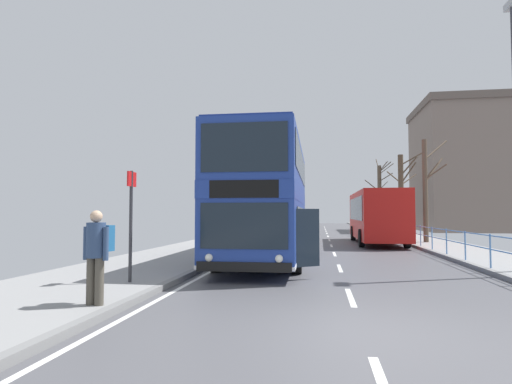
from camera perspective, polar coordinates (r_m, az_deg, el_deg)
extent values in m
cube|color=#4E4E53|center=(6.96, 14.24, -17.94)|extent=(8.40, 140.00, 0.06)
cube|color=silver|center=(9.48, 12.64, -13.67)|extent=(0.12, 2.00, 0.00)
cube|color=silver|center=(14.22, 11.24, -10.04)|extent=(0.12, 2.00, 0.00)
cube|color=silver|center=(18.98, 10.55, -8.23)|extent=(0.12, 2.00, 0.00)
cube|color=silver|center=(23.76, 10.14, -7.15)|extent=(0.12, 2.00, 0.00)
cube|color=silver|center=(28.55, 9.88, -6.43)|extent=(0.12, 2.00, 0.00)
cube|color=silver|center=(33.34, 9.68, -5.91)|extent=(0.12, 2.00, 0.00)
cube|color=silver|center=(38.14, 9.54, -5.53)|extent=(0.12, 2.00, 0.00)
cube|color=silver|center=(42.93, 9.43, -5.23)|extent=(0.12, 2.00, 0.00)
cube|color=silver|center=(47.73, 9.34, -4.99)|extent=(0.12, 2.00, 0.00)
cube|color=silver|center=(52.52, 9.27, -4.80)|extent=(0.12, 2.00, 0.00)
cube|color=silver|center=(57.32, 9.21, -4.63)|extent=(0.12, 2.00, 0.00)
cube|color=silver|center=(7.67, -18.00, -16.20)|extent=(0.12, 133.00, 0.00)
cube|color=slate|center=(7.81, -20.38, -15.41)|extent=(0.20, 140.00, 0.14)
cube|color=navy|center=(15.74, 1.51, -4.82)|extent=(2.63, 10.35, 1.81)
cube|color=navy|center=(15.74, 1.51, -0.66)|extent=(2.64, 10.40, 0.47)
cube|color=navy|center=(15.82, 1.50, 3.20)|extent=(2.63, 10.35, 1.66)
cube|color=navy|center=(15.93, 1.50, 6.30)|extent=(2.55, 10.03, 0.08)
cube|color=#19232D|center=(10.61, -1.67, -4.58)|extent=(2.23, 0.05, 1.16)
cube|color=black|center=(10.62, -1.67, 0.42)|extent=(1.78, 0.05, 0.45)
cube|color=#19232D|center=(10.73, -1.66, 6.10)|extent=(2.23, 0.05, 1.26)
cube|color=black|center=(10.68, -1.69, -10.08)|extent=(2.41, 0.10, 0.24)
cube|color=silver|center=(15.79, 1.52, -7.89)|extent=(2.65, 10.40, 0.10)
cube|color=#19232D|center=(15.90, 6.22, -3.87)|extent=(0.09, 8.05, 0.94)
cube|color=#19232D|center=(15.73, 6.15, 3.55)|extent=(0.10, 9.29, 0.99)
cube|color=#19232D|center=(16.18, -2.90, -3.87)|extent=(0.09, 8.05, 0.94)
cube|color=#19232D|center=(16.02, -3.06, 3.42)|extent=(0.10, 9.29, 0.99)
sphere|color=white|center=(10.53, 3.13, -8.98)|extent=(0.20, 0.20, 0.20)
sphere|color=white|center=(10.83, -6.38, -8.79)|extent=(0.20, 0.20, 0.20)
cube|color=#19232D|center=(11.54, 6.87, -6.14)|extent=(0.67, 0.50, 1.56)
cube|color=black|center=(11.85, 5.25, -6.06)|extent=(0.11, 0.90, 1.56)
cylinder|color=black|center=(12.74, 5.50, -8.58)|extent=(0.31, 1.04, 1.04)
cylinder|color=black|center=(13.08, -5.35, -8.44)|extent=(0.31, 1.04, 1.04)
cylinder|color=black|center=(18.94, 6.34, -6.71)|extent=(0.31, 1.04, 1.04)
cylinder|color=black|center=(19.17, -1.01, -6.68)|extent=(0.31, 1.04, 1.04)
cube|color=red|center=(26.01, 15.94, -3.03)|extent=(2.42, 9.49, 2.70)
cube|color=#19232D|center=(25.88, 13.26, -2.23)|extent=(0.04, 8.06, 1.30)
cube|color=#19232D|center=(26.19, 18.56, -2.16)|extent=(0.04, 8.06, 1.30)
cube|color=#19232D|center=(30.73, 14.81, -2.50)|extent=(2.06, 0.03, 1.62)
cylinder|color=black|center=(28.65, 12.98, -5.43)|extent=(0.28, 0.96, 0.96)
cylinder|color=black|center=(28.91, 17.55, -5.35)|extent=(0.28, 0.96, 0.96)
cylinder|color=black|center=(22.99, 14.05, -6.06)|extent=(0.28, 0.96, 0.96)
cylinder|color=black|center=(23.32, 19.72, -5.93)|extent=(0.28, 0.96, 0.96)
cylinder|color=#598CC6|center=(14.65, 29.08, -6.97)|extent=(0.05, 0.05, 1.03)
cylinder|color=#598CC6|center=(16.74, 26.41, -6.48)|extent=(0.05, 0.05, 1.03)
cylinder|color=#598CC6|center=(18.86, 24.33, -6.08)|extent=(0.05, 0.05, 1.03)
cylinder|color=#598CC6|center=(21.00, 22.68, -5.76)|extent=(0.05, 0.05, 1.03)
cylinder|color=#598CC6|center=(23.16, 21.33, -5.50)|extent=(0.05, 0.05, 1.03)
cylinder|color=#598CC6|center=(25.32, 20.22, -5.28)|extent=(0.05, 0.05, 1.03)
cylinder|color=#598CC6|center=(27.50, 19.28, -5.09)|extent=(0.05, 0.05, 1.03)
cylinder|color=#598CC6|center=(29.68, 18.48, -4.93)|extent=(0.05, 0.05, 1.03)
cylinder|color=#598CC6|center=(17.78, 25.27, -4.78)|extent=(0.04, 24.40, 0.04)
cylinder|color=#598CC6|center=(17.80, 25.30, -6.10)|extent=(0.04, 24.40, 0.04)
cylinder|color=#4C473D|center=(8.23, -20.39, -11.13)|extent=(0.19, 0.19, 0.89)
cylinder|color=#4C473D|center=(8.35, -21.39, -10.99)|extent=(0.19, 0.19, 0.89)
cylinder|color=navy|center=(8.21, -20.80, -6.08)|extent=(0.40, 0.40, 0.63)
cylinder|color=navy|center=(8.08, -19.62, -6.59)|extent=(0.12, 0.12, 0.60)
cylinder|color=navy|center=(8.36, -21.96, -6.41)|extent=(0.12, 0.12, 0.60)
sphere|color=tan|center=(8.20, -20.75, -3.10)|extent=(0.26, 0.26, 0.22)
cube|color=#1E598C|center=(8.41, -19.64, -5.88)|extent=(0.31, 0.23, 0.48)
cylinder|color=#2D2D33|center=(10.66, -16.56, -4.43)|extent=(0.08, 0.08, 2.68)
cube|color=red|center=(10.70, -16.43, 1.68)|extent=(0.04, 0.44, 0.36)
cylinder|color=#4C3D2D|center=(35.39, 19.00, -0.29)|extent=(0.41, 0.41, 6.31)
cylinder|color=#4C3D2D|center=(35.42, 19.87, 2.41)|extent=(1.21, 0.51, 1.71)
cylinder|color=#4C3D2D|center=(35.51, 20.21, 4.19)|extent=(1.60, 0.63, 0.95)
cylinder|color=#4C3D2D|center=(36.26, 18.11, 1.93)|extent=(0.88, 1.81, 1.16)
cylinder|color=#4C3D2D|center=(36.12, 19.91, 1.58)|extent=(1.49, 1.17, 1.01)
cylinder|color=#4C3D2D|center=(35.31, 19.93, 3.29)|extent=(1.24, 0.85, 1.48)
cylinder|color=brown|center=(45.98, 16.35, -0.68)|extent=(0.40, 0.40, 6.65)
cylinder|color=brown|center=(46.93, 16.10, 3.46)|extent=(0.21, 1.49, 1.57)
cylinder|color=brown|center=(46.03, 17.19, 3.00)|extent=(1.42, 0.59, 1.11)
cylinder|color=brown|center=(45.39, 15.44, 0.79)|extent=(1.66, 1.20, 1.21)
cylinder|color=brown|center=(46.25, 16.82, 3.33)|extent=(0.92, 0.14, 1.10)
cylinder|color=brown|center=(46.23, 17.15, 1.92)|extent=(1.41, 0.13, 0.93)
cylinder|color=brown|center=(46.62, 17.04, 3.26)|extent=(1.39, 0.74, 1.19)
cylinder|color=brown|center=(46.56, 16.85, 0.84)|extent=(1.04, 0.98, 0.95)
cylinder|color=brown|center=(26.14, 21.88, 0.19)|extent=(0.28, 0.28, 5.91)
cylinder|color=brown|center=(26.96, 22.87, 2.71)|extent=(1.40, 1.32, 1.60)
cylinder|color=brown|center=(26.28, 22.62, 2.60)|extent=(0.79, 0.11, 1.01)
cylinder|color=brown|center=(27.16, 23.10, 5.24)|extent=(1.67, 1.36, 1.34)
cylinder|color=brown|center=(25.99, 23.10, 2.52)|extent=(1.10, 0.82, 0.86)
cube|color=slate|center=(48.08, 26.72, 2.57)|extent=(9.44, 10.36, 12.21)
cube|color=#5F534B|center=(49.08, 26.55, 10.09)|extent=(9.82, 10.78, 0.70)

